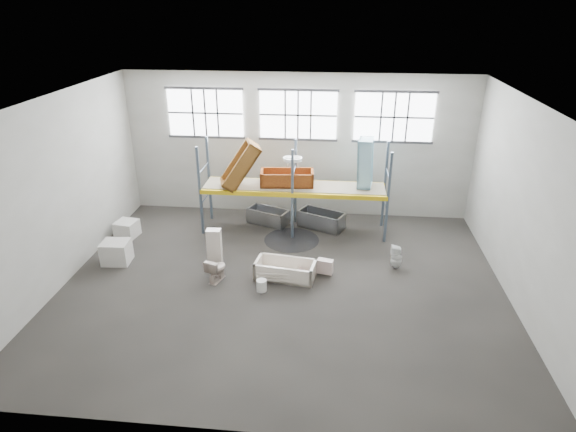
# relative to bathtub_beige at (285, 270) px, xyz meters

# --- Properties ---
(floor) EXTENTS (12.00, 10.00, 0.10)m
(floor) POSITION_rel_bathtub_beige_xyz_m (-0.03, -0.39, -0.30)
(floor) COLOR #443F3A
(floor) RESTS_ON ground
(ceiling) EXTENTS (12.00, 10.00, 0.10)m
(ceiling) POSITION_rel_bathtub_beige_xyz_m (-0.03, -0.39, 4.80)
(ceiling) COLOR silver
(ceiling) RESTS_ON ground
(wall_back) EXTENTS (12.00, 0.10, 5.00)m
(wall_back) POSITION_rel_bathtub_beige_xyz_m (-0.03, 4.66, 2.25)
(wall_back) COLOR #A19F95
(wall_back) RESTS_ON ground
(wall_front) EXTENTS (12.00, 0.10, 5.00)m
(wall_front) POSITION_rel_bathtub_beige_xyz_m (-0.03, -5.44, 2.25)
(wall_front) COLOR #B0ADA2
(wall_front) RESTS_ON ground
(wall_left) EXTENTS (0.10, 10.00, 5.00)m
(wall_left) POSITION_rel_bathtub_beige_xyz_m (-6.08, -0.39, 2.25)
(wall_left) COLOR #ADAAA0
(wall_left) RESTS_ON ground
(wall_right) EXTENTS (0.10, 10.00, 5.00)m
(wall_right) POSITION_rel_bathtub_beige_xyz_m (6.02, -0.39, 2.25)
(wall_right) COLOR #A3A197
(wall_right) RESTS_ON ground
(window_left) EXTENTS (2.60, 0.04, 1.60)m
(window_left) POSITION_rel_bathtub_beige_xyz_m (-3.23, 4.55, 3.35)
(window_left) COLOR white
(window_left) RESTS_ON wall_back
(window_mid) EXTENTS (2.60, 0.04, 1.60)m
(window_mid) POSITION_rel_bathtub_beige_xyz_m (-0.03, 4.55, 3.35)
(window_mid) COLOR white
(window_mid) RESTS_ON wall_back
(window_right) EXTENTS (2.60, 0.04, 1.60)m
(window_right) POSITION_rel_bathtub_beige_xyz_m (3.17, 4.55, 3.35)
(window_right) COLOR white
(window_right) RESTS_ON wall_back
(rack_upright_la) EXTENTS (0.08, 0.08, 3.00)m
(rack_upright_la) POSITION_rel_bathtub_beige_xyz_m (-3.03, 2.51, 1.25)
(rack_upright_la) COLOR slate
(rack_upright_la) RESTS_ON floor
(rack_upright_lb) EXTENTS (0.08, 0.08, 3.00)m
(rack_upright_lb) POSITION_rel_bathtub_beige_xyz_m (-3.03, 3.71, 1.25)
(rack_upright_lb) COLOR slate
(rack_upright_lb) RESTS_ON floor
(rack_upright_ma) EXTENTS (0.08, 0.08, 3.00)m
(rack_upright_ma) POSITION_rel_bathtub_beige_xyz_m (-0.03, 2.51, 1.25)
(rack_upright_ma) COLOR slate
(rack_upright_ma) RESTS_ON floor
(rack_upright_mb) EXTENTS (0.08, 0.08, 3.00)m
(rack_upright_mb) POSITION_rel_bathtub_beige_xyz_m (-0.03, 3.71, 1.25)
(rack_upright_mb) COLOR slate
(rack_upright_mb) RESTS_ON floor
(rack_upright_ra) EXTENTS (0.08, 0.08, 3.00)m
(rack_upright_ra) POSITION_rel_bathtub_beige_xyz_m (2.97, 2.51, 1.25)
(rack_upright_ra) COLOR slate
(rack_upright_ra) RESTS_ON floor
(rack_upright_rb) EXTENTS (0.08, 0.08, 3.00)m
(rack_upright_rb) POSITION_rel_bathtub_beige_xyz_m (2.97, 3.71, 1.25)
(rack_upright_rb) COLOR slate
(rack_upright_rb) RESTS_ON floor
(rack_beam_front) EXTENTS (6.00, 0.10, 0.14)m
(rack_beam_front) POSITION_rel_bathtub_beige_xyz_m (-0.03, 2.51, 1.25)
(rack_beam_front) COLOR yellow
(rack_beam_front) RESTS_ON floor
(rack_beam_back) EXTENTS (6.00, 0.10, 0.14)m
(rack_beam_back) POSITION_rel_bathtub_beige_xyz_m (-0.03, 3.71, 1.25)
(rack_beam_back) COLOR yellow
(rack_beam_back) RESTS_ON floor
(shelf_deck) EXTENTS (5.90, 1.10, 0.03)m
(shelf_deck) POSITION_rel_bathtub_beige_xyz_m (-0.03, 3.11, 1.33)
(shelf_deck) COLOR gray
(shelf_deck) RESTS_ON floor
(wet_patch) EXTENTS (1.80, 1.80, 0.00)m
(wet_patch) POSITION_rel_bathtub_beige_xyz_m (-0.03, 2.31, -0.24)
(wet_patch) COLOR black
(wet_patch) RESTS_ON floor
(bathtub_beige) EXTENTS (1.76, 1.01, 0.49)m
(bathtub_beige) POSITION_rel_bathtub_beige_xyz_m (0.00, 0.00, 0.00)
(bathtub_beige) COLOR white
(bathtub_beige) RESTS_ON floor
(cistern_spare) EXTENTS (0.48, 0.30, 0.42)m
(cistern_spare) POSITION_rel_bathtub_beige_xyz_m (1.11, 0.23, 0.03)
(cistern_spare) COLOR beige
(cistern_spare) RESTS_ON bathtub_beige
(sink_in_tub) EXTENTS (0.51, 0.51, 0.15)m
(sink_in_tub) POSITION_rel_bathtub_beige_xyz_m (0.58, 0.13, -0.09)
(sink_in_tub) COLOR beige
(sink_in_tub) RESTS_ON bathtub_beige
(toilet_beige) EXTENTS (0.59, 0.78, 0.71)m
(toilet_beige) POSITION_rel_bathtub_beige_xyz_m (-1.89, -0.34, 0.11)
(toilet_beige) COLOR beige
(toilet_beige) RESTS_ON floor
(cistern_tall) EXTENTS (0.41, 0.28, 1.25)m
(cistern_tall) POSITION_rel_bathtub_beige_xyz_m (-2.07, 0.29, 0.38)
(cistern_tall) COLOR silver
(cistern_tall) RESTS_ON floor
(toilet_white) EXTENTS (0.34, 0.33, 0.71)m
(toilet_white) POSITION_rel_bathtub_beige_xyz_m (3.16, 0.84, 0.11)
(toilet_white) COLOR white
(toilet_white) RESTS_ON floor
(steel_tub_left) EXTENTS (1.55, 1.15, 0.52)m
(steel_tub_left) POSITION_rel_bathtub_beige_xyz_m (-0.97, 3.54, 0.01)
(steel_tub_left) COLOR #B0B3B8
(steel_tub_left) RESTS_ON floor
(steel_tub_right) EXTENTS (1.69, 1.28, 0.56)m
(steel_tub_right) POSITION_rel_bathtub_beige_xyz_m (0.90, 3.39, 0.03)
(steel_tub_right) COLOR #A5A7AC
(steel_tub_right) RESTS_ON floor
(rust_tub_flat) EXTENTS (1.79, 0.95, 0.49)m
(rust_tub_flat) POSITION_rel_bathtub_beige_xyz_m (-0.27, 3.19, 1.57)
(rust_tub_flat) COLOR #8E5114
(rust_tub_flat) RESTS_ON shelf_deck
(rust_tub_tilted) EXTENTS (1.51, 1.14, 1.63)m
(rust_tub_tilted) POSITION_rel_bathtub_beige_xyz_m (-1.75, 2.92, 2.05)
(rust_tub_tilted) COLOR #946224
(rust_tub_tilted) RESTS_ON shelf_deck
(sink_on_shelf) EXTENTS (0.65, 0.52, 0.54)m
(sink_on_shelf) POSITION_rel_bathtub_beige_xyz_m (-0.07, 2.99, 1.85)
(sink_on_shelf) COLOR white
(sink_on_shelf) RESTS_ON rust_tub_flat
(blue_tub_upright) EXTENTS (0.60, 0.80, 1.58)m
(blue_tub_upright) POSITION_rel_bathtub_beige_xyz_m (2.24, 3.26, 2.15)
(blue_tub_upright) COLOR #91C6D8
(blue_tub_upright) RESTS_ON shelf_deck
(bucket) EXTENTS (0.36, 0.36, 0.32)m
(bucket) POSITION_rel_bathtub_beige_xyz_m (-0.56, -0.75, -0.08)
(bucket) COLOR white
(bucket) RESTS_ON floor
(carton_near) EXTENTS (0.82, 0.72, 0.67)m
(carton_near) POSITION_rel_bathtub_beige_xyz_m (-5.08, 0.35, 0.09)
(carton_near) COLOR silver
(carton_near) RESTS_ON floor
(carton_far) EXTENTS (0.74, 0.74, 0.54)m
(carton_far) POSITION_rel_bathtub_beige_xyz_m (-5.47, 2.04, 0.02)
(carton_far) COLOR silver
(carton_far) RESTS_ON floor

